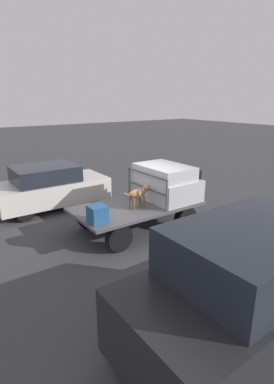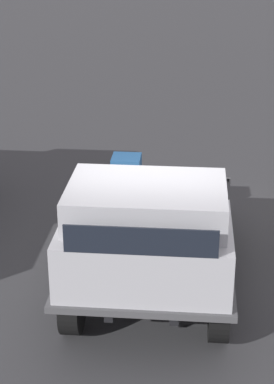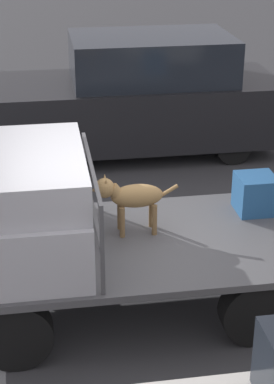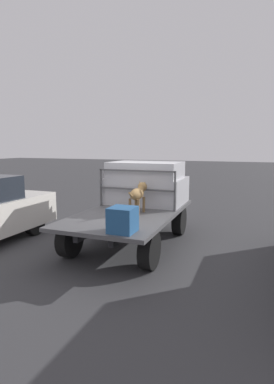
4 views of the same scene
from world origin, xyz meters
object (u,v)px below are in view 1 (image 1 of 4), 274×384
at_px(dog, 139,193).
at_px(cargo_crate, 98,214).
at_px(parked_sedan, 50,187).
at_px(flatbed_truck, 137,211).
at_px(parked_pickup_far, 257,283).

distance_m(dog, cargo_crate, 1.61).
distance_m(cargo_crate, parked_sedan, 3.97).
bearing_deg(parked_sedan, flatbed_truck, -58.95).
xyz_separation_m(flatbed_truck, parked_pickup_far, (-0.94, -4.77, 0.42)).
height_order(dog, cargo_crate, dog).
relative_size(dog, parked_sedan, 0.24).
bearing_deg(dog, parked_sedan, 94.83).
relative_size(cargo_crate, parked_pickup_far, 0.09).
bearing_deg(cargo_crate, flatbed_truck, 17.67).
height_order(parked_sedan, parked_pickup_far, parked_pickup_far).
xyz_separation_m(cargo_crate, parked_pickup_far, (0.70, -4.24, -0.01)).
relative_size(dog, parked_pickup_far, 0.20).
height_order(cargo_crate, parked_pickup_far, parked_pickup_far).
relative_size(flatbed_truck, parked_sedan, 0.98).
height_order(cargo_crate, parked_sedan, parked_sedan).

